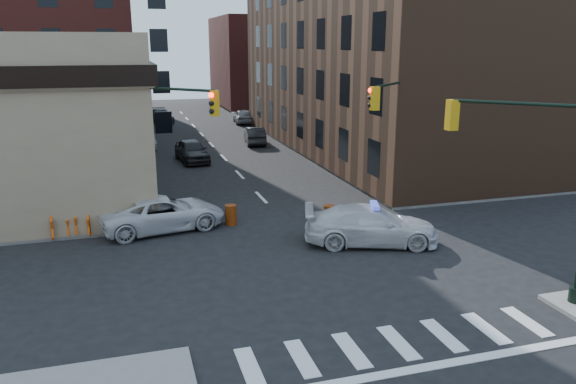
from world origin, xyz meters
TOP-DOWN VIEW (x-y plane):
  - ground at (0.00, 0.00)m, footprint 140.00×140.00m
  - sidewalk_ne at (23.00, 32.75)m, footprint 34.00×54.50m
  - commercial_row_ne at (13.00, 22.50)m, footprint 14.00×34.00m
  - filler_nw at (-16.00, 62.00)m, footprint 20.00×18.00m
  - filler_ne at (14.00, 58.00)m, footprint 16.00×16.00m
  - signal_pole_se at (6.04, -5.52)m, footprint 5.40×5.27m
  - signal_pole_nw at (-5.85, 5.34)m, footprint 3.58×3.67m
  - signal_pole_ne at (5.84, 5.35)m, footprint 3.67×3.58m
  - tree_ne_near at (7.50, 26.00)m, footprint 3.00×3.00m
  - tree_ne_far at (7.50, 34.00)m, footprint 3.00×3.00m
  - police_car at (2.79, 1.22)m, footprint 6.26×4.02m
  - pickup at (-5.80, 5.80)m, footprint 6.18×3.69m
  - parked_car_wnear at (-2.50, 21.24)m, footprint 2.42×4.98m
  - parked_car_wfar at (-5.50, 27.98)m, footprint 1.56×4.11m
  - parked_car_wdeep at (-3.09, 43.46)m, footprint 2.67×5.32m
  - parked_car_enear at (3.72, 27.25)m, footprint 2.14×4.68m
  - parked_car_efar at (5.50, 40.37)m, footprint 2.27×4.77m
  - pedestrian_a at (-6.83, 6.97)m, footprint 0.73×0.72m
  - pedestrian_b at (-11.10, 7.68)m, footprint 0.76×0.60m
  - pedestrian_c at (-11.22, 7.21)m, footprint 1.12×1.22m
  - barrel_road at (2.00, 4.34)m, footprint 0.69×0.69m
  - barrel_bank at (-2.60, 5.60)m, footprint 0.60×0.60m
  - barricade_nw_a at (-9.50, 5.70)m, footprint 1.27×0.80m
  - barricade_nw_b at (-10.20, 5.70)m, footprint 1.41×0.88m

SIDE VIEW (x-z plane):
  - ground at x=0.00m, z-range 0.00..0.00m
  - sidewalk_ne at x=23.00m, z-range 0.00..0.15m
  - barrel_road at x=2.00m, z-range 0.00..0.93m
  - barrel_bank at x=-2.60m, z-range 0.00..0.99m
  - barricade_nw_a at x=-9.50m, z-range 0.15..1.04m
  - barricade_nw_b at x=-10.20m, z-range 0.15..1.14m
  - parked_car_wfar at x=-5.50m, z-range 0.00..1.34m
  - parked_car_wdeep at x=-3.09m, z-range 0.00..1.48m
  - parked_car_enear at x=3.72m, z-range 0.00..1.49m
  - parked_car_efar at x=5.50m, z-range 0.00..1.57m
  - pickup at x=-5.80m, z-range 0.00..1.61m
  - parked_car_wnear at x=-2.50m, z-range 0.00..1.64m
  - police_car at x=2.79m, z-range 0.00..1.69m
  - pedestrian_b at x=-11.10m, z-range 0.15..1.70m
  - pedestrian_a at x=-6.83m, z-range 0.15..1.85m
  - pedestrian_c at x=-11.22m, z-range 0.15..2.16m
  - tree_ne_near at x=7.50m, z-range 1.06..5.91m
  - tree_ne_far at x=7.50m, z-range 1.06..5.91m
  - signal_pole_nw at x=-5.85m, z-range 0.34..8.34m
  - signal_pole_ne at x=5.84m, z-range 0.34..8.34m
  - signal_pole_se at x=6.04m, z-range 0.61..8.61m
  - filler_ne at x=14.00m, z-range 0.00..12.00m
  - commercial_row_ne at x=13.00m, z-range 0.00..14.00m
  - filler_nw at x=-16.00m, z-range 0.00..16.00m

